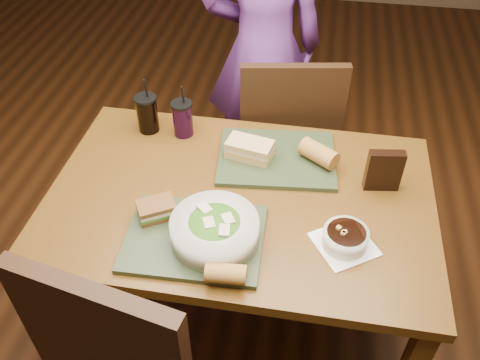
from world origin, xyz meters
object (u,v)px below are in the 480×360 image
soup_bowl (345,238)px  chip_bag (384,171)px  diner (263,49)px  sandwich_far (250,149)px  cup_berry (183,118)px  tray_near (195,238)px  baguette_near (226,273)px  salad_bowl (215,229)px  chair_far (291,140)px  sandwich_near (156,209)px  baguette_far (319,154)px  cup_cola (147,113)px  tray_far (277,158)px  dining_table (240,214)px

soup_bowl → chip_bag: chip_bag is taller
diner → chip_bag: diner is taller
sandwich_far → cup_berry: size_ratio=0.81×
sandwich_far → tray_near: bearing=-104.5°
tray_near → baguette_near: bearing=-48.3°
salad_bowl → sandwich_far: salad_bowl is taller
chair_far → baguette_near: bearing=-96.3°
sandwich_near → baguette_far: size_ratio=1.01×
soup_bowl → baguette_far: (-0.10, 0.36, 0.02)m
baguette_near → baguette_far: baguette_far is taller
diner → tray_near: 1.19m
salad_bowl → cup_cola: cup_cola is taller
cup_cola → chip_bag: size_ratio=1.50×
tray_near → tray_far: 0.47m
tray_far → sandwich_far: sandwich_far is taller
sandwich_far → baguette_near: size_ratio=1.54×
dining_table → diner: size_ratio=0.83×
baguette_far → salad_bowl: bearing=-124.2°
cup_cola → chair_far: bearing=28.8°
soup_bowl → cup_berry: size_ratio=1.07×
sandwich_near → salad_bowl: bearing=-17.7°
soup_bowl → cup_berry: 0.78m
chair_far → diner: diner is taller
cup_cola → sandwich_near: bearing=-69.6°
diner → salad_bowl: diner is taller
cup_cola → baguette_near: bearing=-56.9°
chair_far → baguette_near: size_ratio=8.49×
cup_cola → cup_berry: size_ratio=1.06×
chair_far → chip_bag: 0.65m
chair_far → sandwich_far: (-0.13, -0.41, 0.26)m
soup_bowl → dining_table: bearing=155.5°
dining_table → chair_far: (0.13, 0.60, -0.12)m
tray_near → baguette_far: size_ratio=3.05×
dining_table → baguette_near: baguette_near is taller
diner → cup_berry: diner is taller
dining_table → tray_far: (0.10, 0.21, 0.10)m
sandwich_near → sandwich_far: size_ratio=0.79×
baguette_far → cup_berry: (-0.52, 0.10, 0.02)m
diner → chip_bag: bearing=108.3°
sandwich_near → baguette_near: size_ratio=1.22×
sandwich_far → baguette_far: size_ratio=1.28×
chair_far → baguette_far: chair_far is taller
salad_bowl → soup_bowl: 0.40m
dining_table → tray_far: tray_far is taller
sandwich_near → chip_bag: bearing=21.2°
dining_table → cup_berry: cup_berry is taller
soup_bowl → cup_cola: (-0.76, 0.47, 0.04)m
salad_bowl → cup_berry: cup_berry is taller
chair_far → sandwich_near: bearing=-116.0°
tray_far → cup_berry: bearing=165.3°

